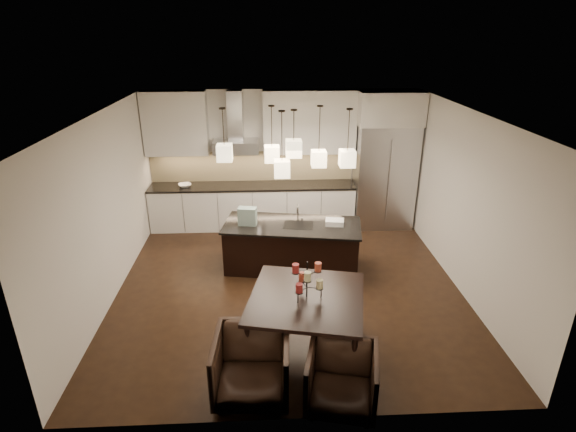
{
  "coord_description": "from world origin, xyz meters",
  "views": [
    {
      "loc": [
        -0.33,
        -6.37,
        3.93
      ],
      "look_at": [
        0.0,
        0.2,
        1.15
      ],
      "focal_mm": 28.0,
      "sensor_mm": 36.0,
      "label": 1
    }
  ],
  "objects_px": {
    "dining_table": "(306,324)",
    "armchair_left": "(252,366)",
    "armchair_right": "(342,379)",
    "island_body": "(292,247)",
    "refrigerator": "(384,176)"
  },
  "relations": [
    {
      "from": "island_body",
      "to": "armchair_right",
      "type": "bearing_deg",
      "value": -74.22
    },
    {
      "from": "island_body",
      "to": "armchair_right",
      "type": "height_order",
      "value": "island_body"
    },
    {
      "from": "refrigerator",
      "to": "island_body",
      "type": "xyz_separation_m",
      "value": [
        -2.01,
        -1.79,
        -0.68
      ]
    },
    {
      "from": "dining_table",
      "to": "armchair_left",
      "type": "xyz_separation_m",
      "value": [
        -0.68,
        -0.71,
        -0.02
      ]
    },
    {
      "from": "refrigerator",
      "to": "armchair_left",
      "type": "height_order",
      "value": "refrigerator"
    },
    {
      "from": "armchair_left",
      "to": "island_body",
      "type": "bearing_deg",
      "value": 81.21
    },
    {
      "from": "island_body",
      "to": "refrigerator",
      "type": "bearing_deg",
      "value": 50.93
    },
    {
      "from": "dining_table",
      "to": "island_body",
      "type": "bearing_deg",
      "value": 103.12
    },
    {
      "from": "dining_table",
      "to": "armchair_right",
      "type": "bearing_deg",
      "value": -59.36
    },
    {
      "from": "refrigerator",
      "to": "armchair_right",
      "type": "distance_m",
      "value": 5.26
    },
    {
      "from": "refrigerator",
      "to": "armchair_left",
      "type": "relative_size",
      "value": 2.48
    },
    {
      "from": "refrigerator",
      "to": "armchair_right",
      "type": "relative_size",
      "value": 2.75
    },
    {
      "from": "island_body",
      "to": "armchair_left",
      "type": "relative_size",
      "value": 2.59
    },
    {
      "from": "dining_table",
      "to": "armchair_left",
      "type": "height_order",
      "value": "dining_table"
    },
    {
      "from": "island_body",
      "to": "dining_table",
      "type": "distance_m",
      "value": 2.24
    }
  ]
}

